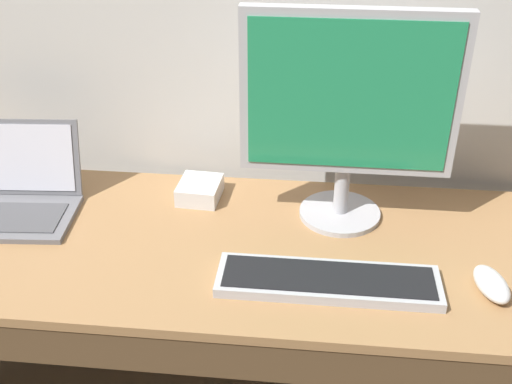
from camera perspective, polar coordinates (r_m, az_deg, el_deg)
The scene contains 6 objects.
desk at distance 1.58m, azimuth -4.85°, elevation -11.10°, with size 1.89×0.61×0.78m.
laptop_space_gray at distance 1.66m, azimuth -21.22°, elevation -0.08°, with size 0.32×0.28×0.20m.
external_monitor at distance 1.41m, azimuth 8.51°, elevation 7.78°, with size 0.49×0.20×0.52m.
wired_keyboard at distance 1.33m, azimuth 6.62°, elevation -8.12°, with size 0.47×0.13×0.02m.
computer_mouse at distance 1.39m, azimuth 20.80°, elevation -7.90°, with size 0.06×0.12×0.04m, color white.
external_drive_box at distance 1.62m, azimuth -5.18°, elevation 0.18°, with size 0.10×0.12×0.05m, color silver.
Camera 1 is at (0.25, -1.17, 1.62)m, focal length 43.59 mm.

